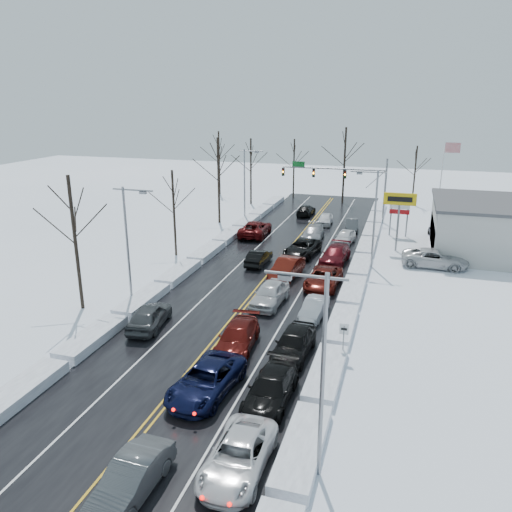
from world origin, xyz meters
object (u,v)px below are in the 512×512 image
(traffic_signal_mast, at_px, (345,177))
(flagpole, at_px, (443,176))
(tires_plus_sign, at_px, (400,203))
(oncoming_car_0, at_px, (259,265))

(traffic_signal_mast, bearing_deg, flagpole, 9.73)
(tires_plus_sign, height_order, flagpole, flagpole)
(oncoming_car_0, bearing_deg, traffic_signal_mast, -102.39)
(tires_plus_sign, relative_size, flagpole, 0.60)
(tires_plus_sign, xyz_separation_m, flagpole, (4.67, 14.01, 0.93))
(tires_plus_sign, bearing_deg, oncoming_car_0, -145.44)
(traffic_signal_mast, height_order, tires_plus_sign, traffic_signal_mast)
(tires_plus_sign, relative_size, oncoming_car_0, 1.39)
(flagpole, distance_m, oncoming_car_0, 28.71)
(traffic_signal_mast, xyz_separation_m, tires_plus_sign, (7.05, -12.00, -0.49))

